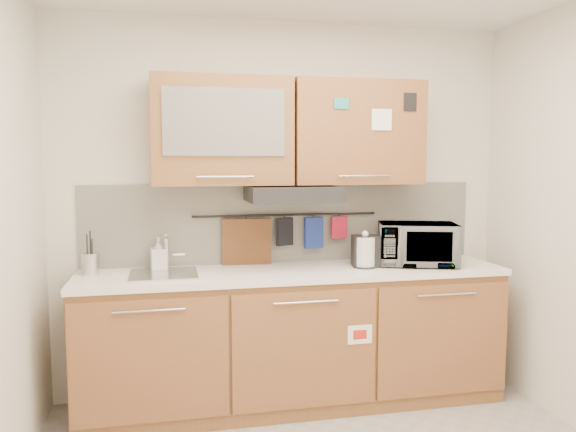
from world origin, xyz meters
name	(u,v)px	position (x,y,z in m)	size (l,w,h in m)	color
wall_back	(285,209)	(0.00, 1.50, 1.30)	(3.20, 3.20, 0.00)	silver
base_cabinet	(294,345)	(0.00, 1.19, 0.41)	(2.80, 0.64, 0.88)	#915933
countertop	(295,272)	(0.00, 1.19, 0.90)	(2.82, 0.62, 0.04)	white
backsplash	(285,223)	(0.00, 1.49, 1.20)	(2.80, 0.02, 0.56)	silver
upper_cabinets	(290,132)	(0.00, 1.32, 1.83)	(1.82, 0.37, 0.70)	#915933
range_hood	(293,194)	(0.00, 1.25, 1.42)	(0.60, 0.46, 0.10)	black
sink	(164,274)	(-0.85, 1.21, 0.92)	(0.42, 0.40, 0.26)	silver
utensil_rail	(286,215)	(0.00, 1.45, 1.26)	(0.02, 0.02, 1.30)	black
utensil_crock	(91,264)	(-1.30, 1.29, 0.99)	(0.15, 0.15, 0.28)	silver
kettle	(365,253)	(0.48, 1.16, 1.02)	(0.19, 0.18, 0.25)	silver
toaster	(373,251)	(0.55, 1.20, 1.03)	(0.30, 0.21, 0.21)	black
microwave	(417,244)	(0.87, 1.18, 1.06)	(0.52, 0.35, 0.29)	#999999
soap_bottle	(158,254)	(-0.88, 1.37, 1.03)	(0.10, 0.10, 0.22)	#999999
cutting_board	(247,249)	(-0.29, 1.44, 1.03)	(0.34, 0.03, 0.42)	brown
oven_mitt	(314,233)	(0.20, 1.44, 1.13)	(0.13, 0.03, 0.22)	navy
dark_pouch	(285,232)	(-0.01, 1.44, 1.14)	(0.12, 0.04, 0.19)	black
pot_holder	(339,227)	(0.39, 1.44, 1.16)	(0.13, 0.02, 0.15)	#B31732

